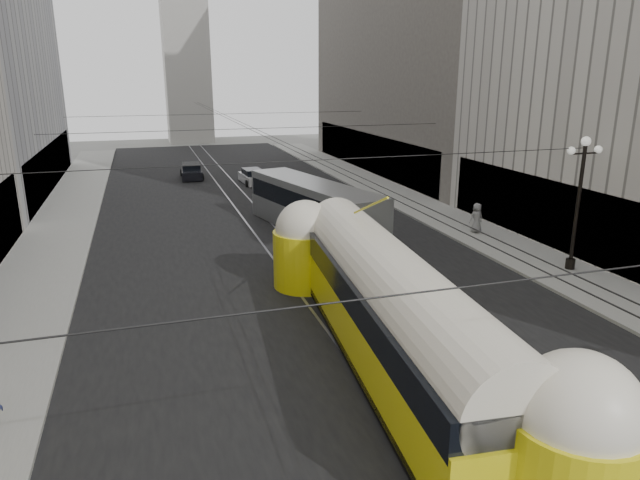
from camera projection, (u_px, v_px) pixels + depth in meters
road at (257, 220)px, 37.46m from camera, size 20.00×85.00×0.02m
sidewalk_left at (65, 220)px, 37.22m from camera, size 4.00×72.00×0.15m
sidewalk_right at (400, 197)px, 44.07m from camera, size 4.00×72.00×0.15m
rail_left at (245, 221)px, 37.25m from camera, size 0.12×85.00×0.04m
rail_right at (268, 219)px, 37.67m from camera, size 0.12×85.00×0.04m
distant_tower at (184, 30)px, 76.79m from camera, size 6.00×6.00×31.36m
lamppost_right_mid at (579, 196)px, 26.72m from camera, size 1.86×0.44×6.37m
catenary at (259, 131)px, 34.92m from camera, size 25.00×72.00×0.23m
streetcar at (391, 307)px, 18.56m from camera, size 4.30×18.22×4.01m
city_bus at (314, 206)px, 34.06m from camera, size 5.34×12.51×3.08m
sedan_white_far at (253, 177)px, 49.89m from camera, size 1.94×4.18×1.29m
sedan_dark_far at (192, 171)px, 52.41m from camera, size 2.05×4.48×1.39m
pedestrian_sidewalk_right at (477, 218)px, 33.84m from camera, size 0.89×0.58×1.77m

